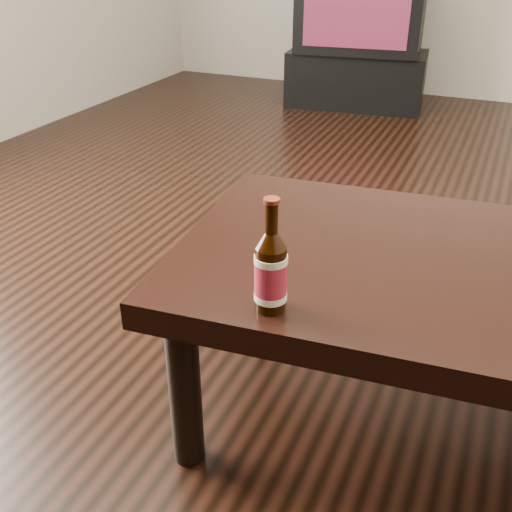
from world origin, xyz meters
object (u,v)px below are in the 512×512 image
at_px(coffee_table, 459,289).
at_px(beer_bottle, 271,272).
at_px(tv, 362,3).
at_px(tv_stand, 356,78).

xyz_separation_m(coffee_table, beer_bottle, (-0.32, -0.32, 0.14)).
distance_m(coffee_table, beer_bottle, 0.48).
height_order(tv, beer_bottle, tv).
bearing_deg(tv, beer_bottle, -84.70).
relative_size(coffee_table, beer_bottle, 5.78).
xyz_separation_m(tv, beer_bottle, (0.71, -3.27, -0.12)).
distance_m(tv_stand, tv, 0.49).
bearing_deg(coffee_table, tv_stand, 109.19).
relative_size(tv_stand, coffee_table, 0.69).
relative_size(tv, beer_bottle, 3.75).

